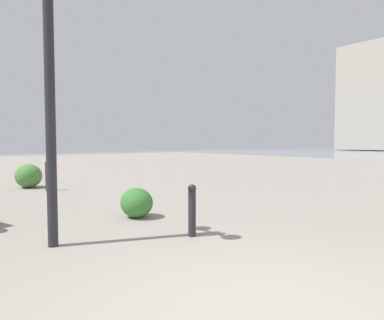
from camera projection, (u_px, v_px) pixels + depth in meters
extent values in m
cylinder|color=#232328|center=(50.00, 113.00, 4.78)|extent=(0.14, 0.14, 3.77)
cylinder|color=#232328|center=(192.00, 214.00, 5.38)|extent=(0.12, 0.12, 0.71)
sphere|color=#232328|center=(192.00, 188.00, 5.36)|extent=(0.13, 0.13, 0.13)
cylinder|color=#232328|center=(47.00, 178.00, 10.36)|extent=(0.12, 0.12, 0.79)
sphere|color=#232328|center=(47.00, 163.00, 10.34)|extent=(0.13, 0.13, 0.13)
ellipsoid|color=#477F38|center=(29.00, 176.00, 11.01)|extent=(0.89, 0.80, 0.76)
ellipsoid|color=#387533|center=(137.00, 203.00, 6.72)|extent=(0.68, 0.61, 0.58)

